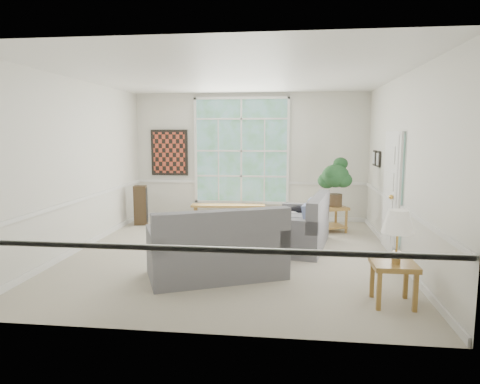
% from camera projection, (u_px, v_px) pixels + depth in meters
% --- Properties ---
extents(floor, '(5.50, 6.00, 0.01)m').
position_uv_depth(floor, '(233.00, 254.00, 7.40)').
color(floor, '#ADA491').
rests_on(floor, ground).
extents(ceiling, '(5.50, 6.00, 0.02)m').
position_uv_depth(ceiling, '(232.00, 76.00, 6.99)').
color(ceiling, white).
rests_on(ceiling, ground).
extents(wall_back, '(5.50, 0.02, 3.00)m').
position_uv_depth(wall_back, '(250.00, 157.00, 10.14)').
color(wall_back, silver).
rests_on(wall_back, ground).
extents(wall_front, '(5.50, 0.02, 3.00)m').
position_uv_depth(wall_front, '(192.00, 191.00, 4.24)').
color(wall_front, silver).
rests_on(wall_front, ground).
extents(wall_left, '(0.02, 6.00, 3.00)m').
position_uv_depth(wall_left, '(78.00, 166.00, 7.52)').
color(wall_left, silver).
rests_on(wall_left, ground).
extents(wall_right, '(0.02, 6.00, 3.00)m').
position_uv_depth(wall_right, '(402.00, 169.00, 6.87)').
color(wall_right, silver).
rests_on(wall_right, ground).
extents(window_back, '(2.30, 0.08, 2.40)m').
position_uv_depth(window_back, '(241.00, 151.00, 10.11)').
color(window_back, white).
rests_on(window_back, wall_back).
extents(entry_door, '(0.08, 0.90, 2.10)m').
position_uv_depth(entry_door, '(390.00, 191.00, 7.53)').
color(entry_door, white).
rests_on(entry_door, floor).
extents(door_sidelight, '(0.08, 0.26, 1.90)m').
position_uv_depth(door_sidelight, '(399.00, 190.00, 6.89)').
color(door_sidelight, white).
rests_on(door_sidelight, wall_right).
extents(wall_art, '(0.90, 0.06, 1.10)m').
position_uv_depth(wall_art, '(169.00, 153.00, 10.31)').
color(wall_art, maroon).
rests_on(wall_art, wall_back).
extents(wall_frame_near, '(0.04, 0.26, 0.32)m').
position_uv_depth(wall_frame_near, '(378.00, 159.00, 8.59)').
color(wall_frame_near, black).
rests_on(wall_frame_near, wall_right).
extents(wall_frame_far, '(0.04, 0.26, 0.32)m').
position_uv_depth(wall_frame_far, '(374.00, 158.00, 8.98)').
color(wall_frame_far, black).
rests_on(wall_frame_far, wall_right).
extents(loveseat_right, '(1.23, 1.91, 0.96)m').
position_uv_depth(loveseat_right, '(298.00, 221.00, 7.77)').
color(loveseat_right, slate).
rests_on(loveseat_right, floor).
extents(loveseat_front, '(2.15, 1.68, 1.04)m').
position_uv_depth(loveseat_front, '(216.00, 241.00, 6.19)').
color(loveseat_front, slate).
rests_on(loveseat_front, floor).
extents(coffee_table, '(1.23, 0.94, 0.41)m').
position_uv_depth(coffee_table, '(242.00, 233.00, 8.07)').
color(coffee_table, olive).
rests_on(coffee_table, floor).
extents(pewter_bowl, '(0.42, 0.42, 0.08)m').
position_uv_depth(pewter_bowl, '(240.00, 220.00, 8.08)').
color(pewter_bowl, '#A4A4A9').
rests_on(pewter_bowl, coffee_table).
extents(window_bench, '(1.75, 0.47, 0.40)m').
position_uv_depth(window_bench, '(228.00, 213.00, 10.03)').
color(window_bench, olive).
rests_on(window_bench, floor).
extents(end_table, '(0.71, 0.71, 0.54)m').
position_uv_depth(end_table, '(332.00, 219.00, 9.02)').
color(end_table, olive).
rests_on(end_table, floor).
extents(houseplant, '(0.62, 0.62, 1.05)m').
position_uv_depth(houseplant, '(335.00, 182.00, 8.91)').
color(houseplant, '#1E4823').
rests_on(houseplant, end_table).
extents(side_table, '(0.52, 0.52, 0.53)m').
position_uv_depth(side_table, '(393.00, 283.00, 5.18)').
color(side_table, olive).
rests_on(side_table, floor).
extents(table_lamp, '(0.48, 0.48, 0.65)m').
position_uv_depth(table_lamp, '(397.00, 237.00, 5.06)').
color(table_lamp, white).
rests_on(table_lamp, side_table).
extents(pet_bed, '(0.53, 0.53, 0.12)m').
position_uv_depth(pet_bed, '(189.00, 221.00, 9.83)').
color(pet_bed, gray).
rests_on(pet_bed, floor).
extents(floor_speaker, '(0.31, 0.26, 0.89)m').
position_uv_depth(floor_speaker, '(141.00, 205.00, 9.68)').
color(floor_speaker, '#3A2A1A').
rests_on(floor_speaker, floor).
extents(cat, '(0.42, 0.33, 0.18)m').
position_uv_depth(cat, '(299.00, 210.00, 8.38)').
color(cat, black).
rests_on(cat, loveseat_right).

